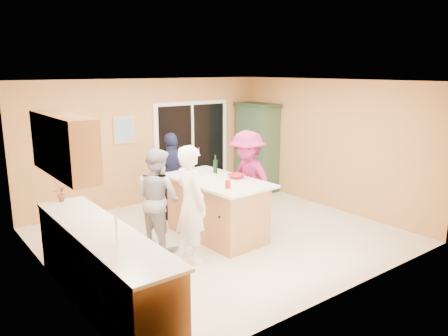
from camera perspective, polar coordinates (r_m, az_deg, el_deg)
floor at (r=7.57m, az=-0.45°, el=-8.81°), size 5.50×5.50×0.00m
ceiling at (r=7.04m, az=-0.49°, el=11.27°), size 5.50×5.00×0.10m
wall_back at (r=9.28m, az=-9.76°, el=3.40°), size 5.50×0.10×2.60m
wall_front at (r=5.46m, az=15.47°, el=-3.51°), size 5.50×0.10×2.60m
wall_left at (r=6.01m, az=-21.98°, el=-2.49°), size 0.10×5.00×2.60m
wall_right at (r=9.08m, az=13.59°, el=3.02°), size 0.10×5.00×2.60m
left_cabinet_run at (r=5.44m, az=-15.01°, el=-12.99°), size 0.65×3.05×1.24m
upper_cabinets at (r=5.75m, az=-20.24°, el=2.87°), size 0.35×1.60×0.75m
sliding_door at (r=9.82m, az=-4.17°, el=2.58°), size 1.90×0.07×2.10m
framed_picture at (r=8.98m, az=-12.88°, el=4.89°), size 0.46×0.04×0.56m
kitchen_island at (r=7.40m, az=-0.94°, el=-5.47°), size 1.14×1.96×1.00m
green_hutch at (r=10.25m, az=4.34°, el=2.65°), size 0.58×1.10×2.02m
woman_white at (r=6.38m, az=-4.33°, el=-4.72°), size 0.44×0.65×1.74m
woman_grey at (r=6.95m, az=-8.65°, el=-3.94°), size 0.76×0.89×1.61m
woman_navy at (r=8.24m, az=-6.70°, el=-1.08°), size 0.99×0.47×1.65m
woman_magenta at (r=7.72m, az=3.08°, el=-1.58°), size 0.66×1.14×1.75m
serving_bowl at (r=7.31m, az=1.62°, el=-1.07°), size 0.29×0.29×0.07m
tulip_vase at (r=6.63m, az=-20.59°, el=-2.63°), size 0.21×0.17×0.36m
tumbler_near at (r=7.57m, az=-3.92°, el=-0.48°), size 0.09×0.09×0.10m
tumbler_far at (r=6.68m, az=0.52°, el=-2.15°), size 0.11×0.11×0.12m
wine_bottle at (r=7.60m, az=-1.15°, el=0.21°), size 0.08×0.08×0.34m
white_plate at (r=7.53m, az=-1.87°, el=-0.87°), size 0.28×0.28×0.02m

